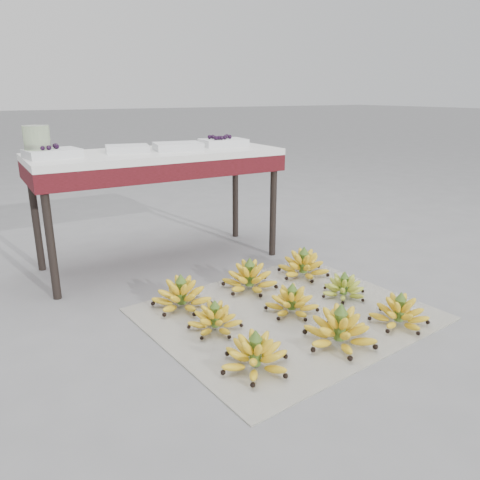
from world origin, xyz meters
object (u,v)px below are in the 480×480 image
bunch_mid_left (215,319)px  bunch_back_right (303,266)px  bunch_back_center (250,278)px  tray_far_right (223,142)px  bunch_mid_center (292,302)px  bunch_mid_right (344,288)px  bunch_front_left (255,356)px  tray_far_left (52,153)px  bunch_back_left (181,296)px  newspaper_mat (287,314)px  bunch_front_center (340,330)px  tray_right (178,146)px  tray_left (127,149)px  bunch_front_right (399,313)px  vendor_table (157,164)px  glass_jar (37,142)px

bunch_mid_left → bunch_back_right: (0.74, 0.31, 0.01)m
bunch_back_center → tray_far_right: size_ratio=1.26×
bunch_mid_center → bunch_mid_right: 0.34m
bunch_front_left → bunch_back_center: bunch_back_center is taller
bunch_back_center → bunch_mid_right: bearing=-61.0°
bunch_back_right → tray_far_left: 1.50m
bunch_back_left → newspaper_mat: bearing=-58.7°
newspaper_mat → bunch_front_center: size_ratio=3.42×
tray_right → bunch_front_left: bearing=-101.8°
bunch_back_center → tray_left: size_ratio=1.36×
newspaper_mat → bunch_mid_right: 0.37m
bunch_front_right → bunch_front_center: bearing=171.0°
bunch_mid_center → tray_right: size_ratio=1.06×
newspaper_mat → bunch_front_left: bunch_front_left is taller
bunch_mid_center → tray_left: (-0.43, 1.03, 0.65)m
bunch_front_right → vendor_table: size_ratio=0.21×
bunch_back_left → tray_right: (0.29, 0.65, 0.65)m
bunch_back_left → bunch_back_right: size_ratio=1.27×
bunch_front_left → tray_far_left: bearing=117.7°
newspaper_mat → tray_far_right: 1.26m
tray_far_left → tray_right: (0.70, -0.03, -0.00)m
bunch_front_right → bunch_back_center: size_ratio=0.80×
bunch_back_left → vendor_table: vendor_table is taller
bunch_front_left → tray_left: 1.49m
bunch_front_left → bunch_mid_right: bunch_front_left is taller
bunch_mid_center → vendor_table: vendor_table is taller
vendor_table → bunch_back_left: bearing=-103.8°
tray_right → bunch_front_center: bearing=-84.1°
bunch_back_left → tray_far_left: tray_far_left is taller
bunch_mid_center → tray_right: bearing=79.0°
bunch_front_left → bunch_mid_left: (0.01, 0.35, -0.01)m
bunch_back_right → tray_far_right: tray_far_right is taller
bunch_back_left → glass_jar: glass_jar is taller
bunch_front_left → bunch_back_left: 0.64m
newspaper_mat → bunch_back_right: bunch_back_right is taller
bunch_mid_left → tray_right: (0.26, 0.93, 0.66)m
bunch_back_left → tray_far_right: tray_far_right is taller
bunch_back_left → tray_left: 0.96m
bunch_back_center → tray_far_right: bearing=53.8°
bunch_back_right → tray_left: (-0.77, 0.68, 0.64)m
newspaper_mat → bunch_mid_center: size_ratio=3.91×
bunch_front_center → bunch_back_left: (-0.42, 0.66, -0.00)m
vendor_table → tray_left: 0.19m
bunch_mid_center → bunch_back_center: size_ratio=0.87×
tray_left → vendor_table: bearing=-12.3°
bunch_front_left → bunch_mid_left: size_ratio=1.07×
bunch_mid_center → vendor_table: (-0.26, 0.99, 0.55)m
bunch_front_right → tray_right: (-0.49, 1.31, 0.65)m
bunch_mid_center → tray_far_right: tray_far_right is taller
bunch_back_center → bunch_back_right: 0.37m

